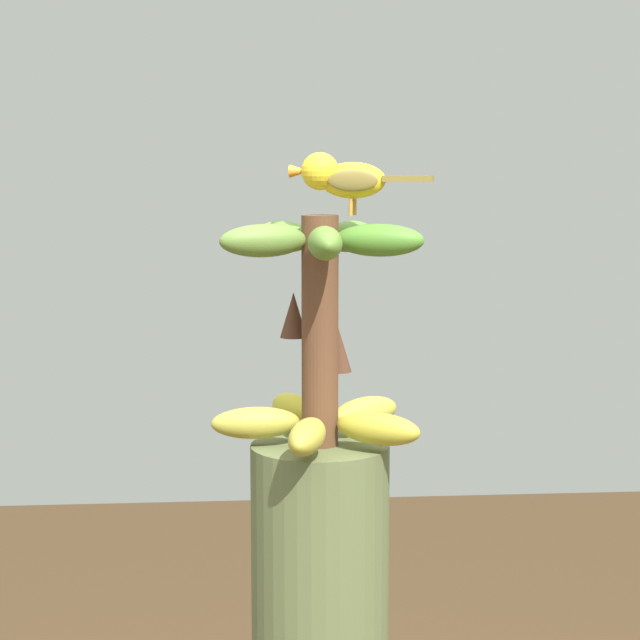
% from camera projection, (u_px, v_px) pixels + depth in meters
% --- Properties ---
extents(banana_bunch, '(0.28, 0.28, 0.30)m').
position_uv_depth(banana_bunch, '(320.00, 332.00, 1.47)').
color(banana_bunch, brown).
rests_on(banana_bunch, banana_tree).
extents(perched_bird, '(0.18, 0.08, 0.08)m').
position_uv_depth(perched_bird, '(343.00, 177.00, 1.44)').
color(perched_bird, '#C68933').
rests_on(perched_bird, banana_bunch).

